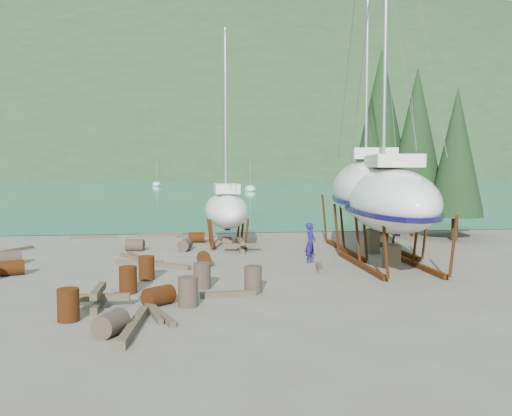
{
  "coord_description": "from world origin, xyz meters",
  "views": [
    {
      "loc": [
        -0.88,
        -20.39,
        4.07
      ],
      "look_at": [
        1.89,
        3.0,
        2.42
      ],
      "focal_mm": 40.0,
      "sensor_mm": 36.0,
      "label": 1
    }
  ],
  "objects": [
    {
      "name": "ground",
      "position": [
        0.0,
        0.0,
        0.0
      ],
      "size": [
        600.0,
        600.0,
        0.0
      ],
      "primitive_type": "plane",
      "color": "#645C4F",
      "rests_on": "ground"
    },
    {
      "name": "bay_water",
      "position": [
        0.0,
        315.0,
        0.01
      ],
      "size": [
        700.0,
        700.0,
        0.0
      ],
      "primitive_type": "plane",
      "color": "teal",
      "rests_on": "ground"
    },
    {
      "name": "far_hill",
      "position": [
        0.0,
        320.0,
        0.0
      ],
      "size": [
        800.0,
        360.0,
        110.0
      ],
      "primitive_type": "ellipsoid",
      "color": "#22371B",
      "rests_on": "ground"
    },
    {
      "name": "far_house_left",
      "position": [
        -60.0,
        190.0,
        2.92
      ],
      "size": [
        6.6,
        5.6,
        5.6
      ],
      "color": "beige",
      "rests_on": "ground"
    },
    {
      "name": "far_house_center",
      "position": [
        -20.0,
        190.0,
        2.92
      ],
      "size": [
        6.6,
        5.6,
        5.6
      ],
      "color": "beige",
      "rests_on": "ground"
    },
    {
      "name": "far_house_right",
      "position": [
        30.0,
        190.0,
        2.92
      ],
      "size": [
        6.6,
        5.6,
        5.6
      ],
      "color": "beige",
      "rests_on": "ground"
    },
    {
      "name": "cypress_near_right",
      "position": [
        12.5,
        12.0,
        5.79
      ],
      "size": [
        3.6,
        3.6,
        10.0
      ],
      "color": "black",
      "rests_on": "ground"
    },
    {
      "name": "cypress_mid_right",
      "position": [
        14.0,
        10.0,
        4.92
      ],
      "size": [
        3.06,
        3.06,
        8.5
      ],
      "color": "black",
      "rests_on": "ground"
    },
    {
      "name": "cypress_back_left",
      "position": [
        11.0,
        14.0,
        6.66
      ],
      "size": [
        4.14,
        4.14,
        11.5
      ],
      "color": "black",
      "rests_on": "ground"
    },
    {
      "name": "cypress_far_right",
      "position": [
        15.5,
        13.0,
        5.21
      ],
      "size": [
        3.24,
        3.24,
        9.0
      ],
      "color": "black",
      "rests_on": "ground"
    },
    {
      "name": "moored_boat_mid",
      "position": [
        10.0,
        80.0,
        0.39
      ],
      "size": [
        2.0,
        5.0,
        6.05
      ],
      "color": "white",
      "rests_on": "ground"
    },
    {
      "name": "moored_boat_far",
      "position": [
        -8.0,
        110.0,
        0.39
      ],
      "size": [
        2.0,
        5.0,
        6.05
      ],
      "color": "white",
      "rests_on": "ground"
    },
    {
      "name": "large_sailboat_near",
      "position": [
        7.27,
        2.2,
        2.84
      ],
      "size": [
        4.98,
        11.56,
        17.63
      ],
      "rotation": [
        0.0,
        0.0,
        -0.16
      ],
      "color": "white",
      "rests_on": "ground"
    },
    {
      "name": "large_sailboat_far",
      "position": [
        7.86,
        6.45,
        3.1
      ],
      "size": [
        6.45,
        12.52,
        19.01
      ],
      "rotation": [
        0.0,
        0.0,
        -0.26
      ],
      "color": "white",
      "rests_on": "ground"
    },
    {
      "name": "small_sailboat_shore",
      "position": [
        1.1,
        9.71,
        1.89
      ],
      "size": [
        2.34,
        7.18,
        11.44
      ],
      "rotation": [
        0.0,
        0.0,
        0.01
      ],
      "color": "white",
      "rests_on": "ground"
    },
    {
      "name": "worker",
      "position": [
        4.32,
        3.52,
        0.86
      ],
      "size": [
        0.69,
        0.75,
        1.73
      ],
      "primitive_type": "imported",
      "rotation": [
        0.0,
        0.0,
        1.0
      ],
      "color": "#1B1458",
      "rests_on": "ground"
    },
    {
      "name": "drum_1",
      "position": [
        -2.78,
        -6.41,
        0.29
      ],
      "size": [
        0.89,
        1.04,
        0.58
      ],
      "primitive_type": "cylinder",
      "rotation": [
        1.57,
        0.0,
        2.73
      ],
      "color": "#2D2823",
      "rests_on": "ground"
    },
    {
      "name": "drum_2",
      "position": [
        -7.58,
        1.95,
        0.29
      ],
      "size": [
        1.03,
        0.86,
        0.58
      ],
      "primitive_type": "cylinder",
      "rotation": [
        1.57,
        0.0,
        1.94
      ],
      "color": "#5C310F",
      "rests_on": "ground"
    },
    {
      "name": "drum_3",
      "position": [
        -4.08,
        -4.97,
        0.44
      ],
      "size": [
        0.58,
        0.58,
        0.88
      ],
      "primitive_type": "cylinder",
      "color": "#5C310F",
      "rests_on": "ground"
    },
    {
      "name": "drum_4",
      "position": [
        -0.47,
        10.77,
        0.29
      ],
      "size": [
        0.89,
        0.6,
        0.58
      ],
      "primitive_type": "cylinder",
      "rotation": [
        1.57,
        0.0,
        1.55
      ],
      "color": "#5C310F",
      "rests_on": "ground"
    },
    {
      "name": "drum_5",
      "position": [
        -0.45,
        -1.28,
        0.44
      ],
      "size": [
        0.58,
        0.58,
        0.88
      ],
      "primitive_type": "cylinder",
      "color": "#2D2823",
      "rests_on": "ground"
    },
    {
      "name": "drum_6",
      "position": [
        -0.26,
        3.19,
        0.29
      ],
      "size": [
        0.61,
        0.9,
        0.58
      ],
      "primitive_type": "cylinder",
      "rotation": [
        1.57,
        0.0,
        0.04
      ],
      "color": "#5C310F",
      "rests_on": "ground"
    },
    {
      "name": "drum_9",
      "position": [
        -3.52,
        7.97,
        0.29
      ],
      "size": [
        0.96,
        0.72,
        0.58
      ],
      "primitive_type": "cylinder",
      "rotation": [
        1.57,
        0.0,
        1.41
      ],
      "color": "#2D2823",
      "rests_on": "ground"
    },
    {
      "name": "drum_10",
      "position": [
        -2.86,
        -1.69,
        0.44
      ],
      "size": [
        0.58,
        0.58,
        0.88
      ],
      "primitive_type": "cylinder",
      "color": "#5C310F",
      "rests_on": "ground"
    },
    {
      "name": "drum_11",
      "position": [
        -1.08,
        7.69,
        0.29
      ],
      "size": [
        0.78,
        1.0,
        0.58
      ],
      "primitive_type": "cylinder",
      "rotation": [
        1.57,
        0.0,
        2.89
      ],
      "color": "#2D2823",
      "rests_on": "ground"
    },
    {
      "name": "drum_12",
      "position": [
        -1.78,
        -3.52,
        0.29
      ],
      "size": [
        1.04,
        1.02,
        0.58
      ],
      "primitive_type": "cylinder",
      "rotation": [
        1.57,
        0.0,
        2.29
      ],
      "color": "#5C310F",
      "rests_on": "ground"
    },
    {
      "name": "drum_14",
      "position": [
        -2.42,
        0.47,
        0.44
      ],
      "size": [
        0.58,
        0.58,
        0.88
      ],
      "primitive_type": "cylinder",
      "color": "#5C310F",
      "rests_on": "ground"
    },
    {
      "name": "drum_15",
      "position": [
        -8.4,
        4.6,
        0.29
      ],
      "size": [
        1.04,
        0.88,
        0.58
      ],
      "primitive_type": "cylinder",
      "rotation": [
        1.57,
        0.0,
        1.98
      ],
      "color": "#2D2823",
      "rests_on": "ground"
    },
    {
      "name": "drum_16",
      "position": [
        -0.92,
        -3.73,
        0.44
      ],
      "size": [
        0.58,
        0.58,
        0.88
      ],
      "primitive_type": "cylinder",
      "color": "#2D2823",
      "rests_on": "ground"
    },
    {
      "name": "drum_17",
      "position": [
        1.19,
        -2.08,
        0.44
      ],
      "size": [
        0.58,
        0.58,
        0.88
      ],
      "primitive_type": "cylinder",
      "color": "#2D2823",
      "rests_on": "ground"
    },
    {
      "name": "timber_0",
      "position": [
        -6.42,
        13.44,
        0.07
      ],
      "size": [
        2.56,
        0.3,
        0.14
      ],
      "primitive_type": "cube",
      "rotation": [
        0.0,
        0.0,
        1.63
      ],
      "color": "brown",
      "rests_on": "ground"
    },
    {
      "name": "timber_1",
      "position": [
        4.29,
        1.66,
        0.1
      ],
      "size": [
        0.49,
        1.84,
        0.19
      ],
      "primitive_type": "cube",
      "rotation": [
        0.0,
        0.0,
        2.98
      ],
      "color": "brown",
      "rests_on": "ground"
    },
    {
      "name": "timber_3",
      "position": [
        -1.99,
        -4.19,
        0.07
      ],
      "size": [
        0.88,
        2.96,
        0.15
      ],
      "primitive_type": "cube",
      "rotation": [
        0.0,
        0.0,
        0.25
      ],
      "color": "brown",
      "rests_on": "ground"
    },
    {
      "name": "timber_4",
      "position": [
        -3.0,
        3.96,
        0.09
      ],
      "size": [
        2.05,
        0.44,
        0.17
      ],
      "primitive_type": "cube",
      "rotation": [
        0.0,
        0.0,
        1.44
      ],
      "color": "brown",
      "rests_on": "ground"
    },
    {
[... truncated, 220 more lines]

